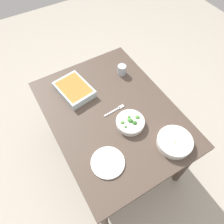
{
  "coord_description": "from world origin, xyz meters",
  "views": [
    {
      "loc": [
        0.77,
        -0.46,
        2.04
      ],
      "look_at": [
        0.0,
        0.0,
        0.74
      ],
      "focal_mm": 33.92,
      "sensor_mm": 36.0,
      "label": 1
    }
  ],
  "objects": [
    {
      "name": "dining_table",
      "position": [
        0.0,
        0.0,
        0.65
      ],
      "size": [
        1.2,
        0.9,
        0.74
      ],
      "color": "#4C3D33",
      "rests_on": "ground_plane"
    },
    {
      "name": "baking_dish",
      "position": [
        -0.32,
        -0.16,
        0.77
      ],
      "size": [
        0.33,
        0.26,
        0.06
      ],
      "color": "silver",
      "rests_on": "dining_table"
    },
    {
      "name": "fork_on_table",
      "position": [
        -0.0,
        0.03,
        0.74
      ],
      "size": [
        0.03,
        0.18,
        0.01
      ],
      "color": "silver",
      "rests_on": "dining_table"
    },
    {
      "name": "ground_plane",
      "position": [
        0.0,
        0.0,
        0.0
      ],
      "size": [
        6.0,
        6.0,
        0.0
      ],
      "primitive_type": "plane",
      "color": "#B2A899"
    },
    {
      "name": "spoon_by_stew",
      "position": [
        0.44,
        0.18,
        0.74
      ],
      "size": [
        0.04,
        0.18,
        0.01
      ],
      "color": "silver",
      "rests_on": "dining_table"
    },
    {
      "name": "drink_cup",
      "position": [
        -0.3,
        0.27,
        0.78
      ],
      "size": [
        0.07,
        0.07,
        0.08
      ],
      "color": "#B2BCC6",
      "rests_on": "dining_table"
    },
    {
      "name": "broccoli_bowl",
      "position": [
        0.16,
        0.06,
        0.77
      ],
      "size": [
        0.21,
        0.21,
        0.07
      ],
      "color": "white",
      "rests_on": "dining_table"
    },
    {
      "name": "stew_bowl",
      "position": [
        0.44,
        0.23,
        0.77
      ],
      "size": [
        0.24,
        0.24,
        0.06
      ],
      "color": "white",
      "rests_on": "dining_table"
    },
    {
      "name": "side_plate",
      "position": [
        0.33,
        -0.22,
        0.75
      ],
      "size": [
        0.22,
        0.22,
        0.01
      ],
      "primitive_type": "cylinder",
      "color": "white",
      "rests_on": "dining_table"
    }
  ]
}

